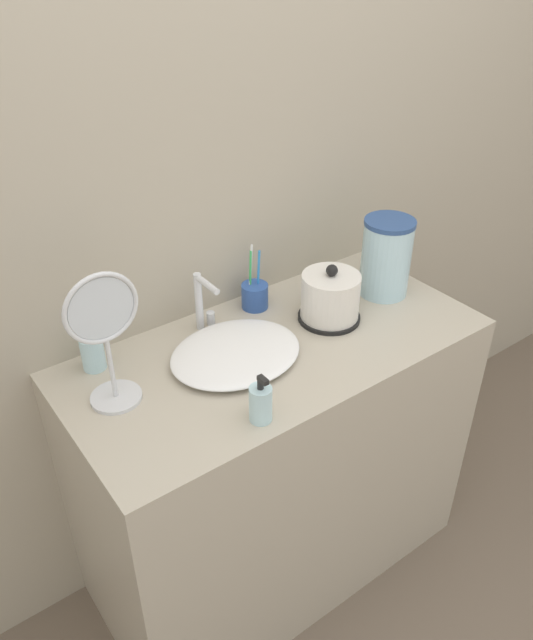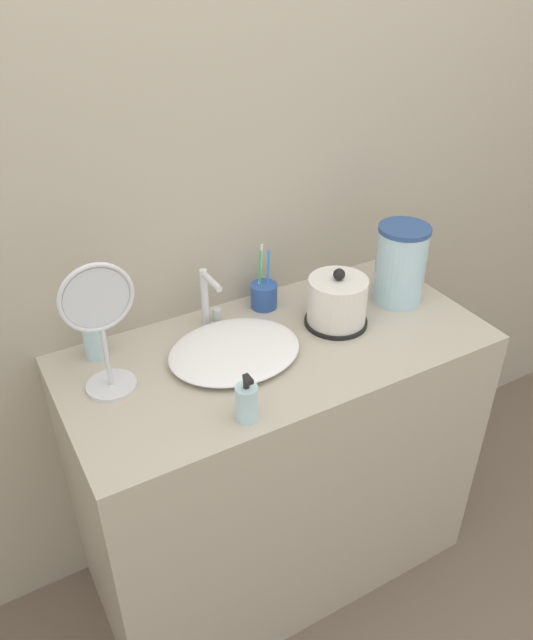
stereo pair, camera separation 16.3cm
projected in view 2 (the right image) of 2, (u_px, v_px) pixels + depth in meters
name	position (u px, v px, depth m)	size (l,w,h in m)	color
ground_plane	(319.00, 620.00, 1.99)	(12.00, 12.00, 0.00)	#6B5B4C
wall_back	(224.00, 174.00, 1.70)	(6.00, 0.04, 2.60)	#ADA38E
vanity_counter	(277.00, 464.00, 1.95)	(1.18, 0.56, 0.90)	#B7AD99
sink_basin	(235.00, 350.00, 1.66)	(0.36, 0.30, 0.04)	white
faucet	(208.00, 297.00, 1.74)	(0.06, 0.11, 0.18)	silver
electric_kettle	(337.00, 303.00, 1.76)	(0.18, 0.18, 0.18)	black
toothbrush_cup	(264.00, 294.00, 1.86)	(0.08, 0.08, 0.20)	#2D519E
lotion_bottle	(247.00, 402.00, 1.44)	(0.05, 0.05, 0.13)	silver
shampoo_bottle	(95.00, 340.00, 1.64)	(0.06, 0.06, 0.14)	silver
vanity_mirror	(101.00, 323.00, 1.45)	(0.18, 0.13, 0.35)	silver
water_pitcher	(400.00, 264.00, 1.85)	(0.15, 0.15, 0.24)	#B2DBEA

